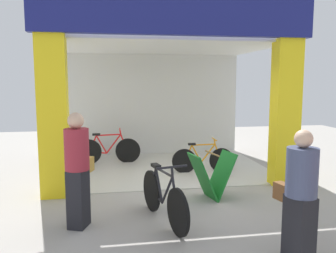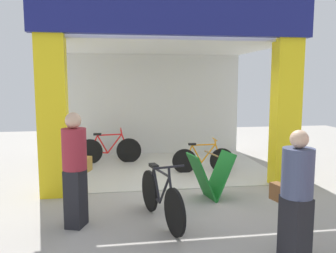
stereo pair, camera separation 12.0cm
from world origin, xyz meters
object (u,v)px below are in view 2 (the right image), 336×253
at_px(bicycle_inside_1, 109,150).
at_px(pedestrian_2, 75,168).
at_px(bicycle_inside_0, 203,159).
at_px(bicycle_parked_0, 161,198).
at_px(pedestrian_0, 296,195).
at_px(sandwich_board_sign, 211,176).

xyz_separation_m(bicycle_inside_1, pedestrian_2, (-0.42, -3.98, 0.51)).
bearing_deg(bicycle_inside_0, bicycle_inside_1, 149.16).
bearing_deg(bicycle_parked_0, bicycle_inside_0, 63.58).
bearing_deg(pedestrian_0, bicycle_inside_1, 112.14).
bearing_deg(pedestrian_2, bicycle_inside_1, 83.97).
bearing_deg(bicycle_parked_0, sandwich_board_sign, 41.83).
relative_size(bicycle_parked_0, sandwich_board_sign, 1.95).
relative_size(bicycle_inside_1, pedestrian_2, 0.98).
height_order(bicycle_inside_0, bicycle_inside_1, bicycle_inside_1).
bearing_deg(pedestrian_2, sandwich_board_sign, 21.05).
xyz_separation_m(bicycle_inside_0, pedestrian_0, (0.04, -4.15, 0.50)).
relative_size(bicycle_inside_1, bicycle_parked_0, 0.98).
bearing_deg(bicycle_inside_0, sandwich_board_sign, -100.06).
relative_size(bicycle_parked_0, pedestrian_0, 1.06).
distance_m(pedestrian_0, pedestrian_2, 3.02).
xyz_separation_m(bicycle_inside_0, bicycle_parked_0, (-1.35, -2.73, 0.06)).
relative_size(bicycle_parked_0, pedestrian_2, 0.99).
distance_m(bicycle_inside_0, sandwich_board_sign, 1.83).
distance_m(bicycle_parked_0, sandwich_board_sign, 1.39).
height_order(bicycle_inside_1, bicycle_parked_0, bicycle_parked_0).
bearing_deg(bicycle_inside_1, bicycle_inside_0, -30.84).
relative_size(bicycle_inside_0, bicycle_inside_1, 0.88).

